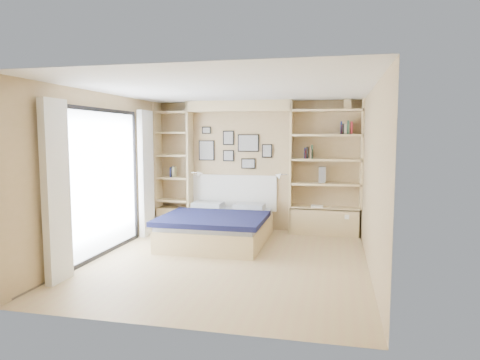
# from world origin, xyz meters

# --- Properties ---
(ground) EXTENTS (4.50, 4.50, 0.00)m
(ground) POSITION_xyz_m (0.00, 0.00, 0.00)
(ground) COLOR tan
(ground) RESTS_ON ground
(room_shell) EXTENTS (4.50, 4.50, 4.50)m
(room_shell) POSITION_xyz_m (-0.39, 1.52, 1.08)
(room_shell) COLOR tan
(room_shell) RESTS_ON ground
(bed) EXTENTS (1.72, 2.20, 1.07)m
(bed) POSITION_xyz_m (-0.45, 1.11, 0.28)
(bed) COLOR beige
(bed) RESTS_ON ground
(photo_gallery) EXTENTS (1.48, 0.02, 0.82)m
(photo_gallery) POSITION_xyz_m (-0.45, 2.22, 1.60)
(photo_gallery) COLOR black
(photo_gallery) RESTS_ON ground
(reading_lamps) EXTENTS (1.92, 0.12, 0.15)m
(reading_lamps) POSITION_xyz_m (-0.30, 2.00, 1.10)
(reading_lamps) COLOR silver
(reading_lamps) RESTS_ON ground
(shelf_decor) EXTENTS (3.50, 0.23, 2.03)m
(shelf_decor) POSITION_xyz_m (1.10, 2.07, 1.69)
(shelf_decor) COLOR #A51E1E
(shelf_decor) RESTS_ON ground
(deck) EXTENTS (3.20, 4.00, 0.05)m
(deck) POSITION_xyz_m (-3.60, 0.00, 0.00)
(deck) COLOR brown
(deck) RESTS_ON ground
(deck_chair) EXTENTS (0.60, 0.93, 0.90)m
(deck_chair) POSITION_xyz_m (-3.39, 0.75, 0.43)
(deck_chair) COLOR tan
(deck_chair) RESTS_ON ground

